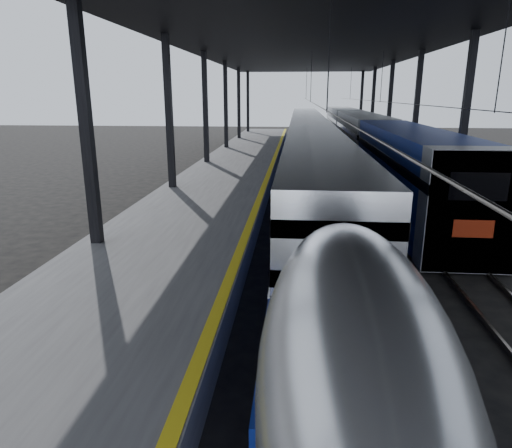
# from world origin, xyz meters

# --- Properties ---
(ground) EXTENTS (160.00, 160.00, 0.00)m
(ground) POSITION_xyz_m (0.00, 0.00, 0.00)
(ground) COLOR black
(ground) RESTS_ON ground
(platform) EXTENTS (6.00, 80.00, 1.00)m
(platform) POSITION_xyz_m (-3.50, 20.00, 0.50)
(platform) COLOR #4C4C4F
(platform) RESTS_ON ground
(yellow_strip) EXTENTS (0.30, 80.00, 0.01)m
(yellow_strip) POSITION_xyz_m (-0.70, 20.00, 1.00)
(yellow_strip) COLOR yellow
(yellow_strip) RESTS_ON platform
(rails) EXTENTS (6.52, 80.00, 0.16)m
(rails) POSITION_xyz_m (4.50, 20.00, 0.08)
(rails) COLOR slate
(rails) RESTS_ON ground
(canopy) EXTENTS (18.00, 75.00, 9.47)m
(canopy) POSITION_xyz_m (1.90, 20.00, 9.12)
(canopy) COLOR black
(canopy) RESTS_ON ground
(tgv_train) EXTENTS (2.89, 65.20, 4.14)m
(tgv_train) POSITION_xyz_m (2.00, 23.79, 1.94)
(tgv_train) COLOR silver
(tgv_train) RESTS_ON ground
(second_train) EXTENTS (3.12, 56.05, 4.30)m
(second_train) POSITION_xyz_m (7.00, 32.73, 2.18)
(second_train) COLOR navy
(second_train) RESTS_ON ground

